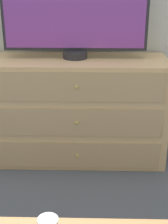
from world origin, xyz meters
The scene contains 3 objects.
ground_plane centered at (0.00, 0.00, 0.00)m, with size 12.00×12.00×0.00m, color #474C56.
dresser centered at (0.11, -0.25, 0.37)m, with size 1.22×0.45×0.74m.
tv centered at (0.09, -0.21, 1.11)m, with size 0.96×0.17×0.72m.
Camera 1 is at (0.20, -2.50, 1.31)m, focal length 55.00 mm.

